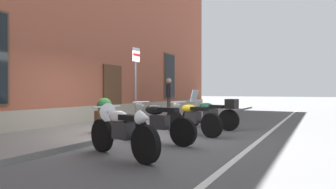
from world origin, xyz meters
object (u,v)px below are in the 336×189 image
motorcycle_black_naked (157,123)px  barrel_planter (104,117)px  parking_sign (136,75)px  motorcycle_yellow_naked (191,118)px  pedestrian_dark_jacket (169,94)px  motorcycle_green_touring (212,113)px  motorcycle_white_sport (119,128)px

motorcycle_black_naked → barrel_planter: bearing=86.8°
motorcycle_black_naked → parking_sign: 2.72m
motorcycle_yellow_naked → parking_sign: (0.05, 1.93, 1.27)m
motorcycle_black_naked → pedestrian_dark_jacket: 6.38m
motorcycle_black_naked → motorcycle_yellow_naked: bearing=-5.9°
motorcycle_black_naked → motorcycle_green_touring: motorcycle_green_touring is taller
motorcycle_yellow_naked → barrel_planter: 2.39m
motorcycle_yellow_naked → barrel_planter: (-1.51, 1.86, 0.06)m
pedestrian_dark_jacket → barrel_planter: pedestrian_dark_jacket is taller
pedestrian_dark_jacket → parking_sign: parking_sign is taller
motorcycle_black_naked → barrel_planter: size_ratio=2.16×
motorcycle_green_touring → pedestrian_dark_jacket: pedestrian_dark_jacket is taller
motorcycle_white_sport → barrel_planter: barrel_planter is taller
pedestrian_dark_jacket → barrel_planter: bearing=-169.4°
motorcycle_yellow_naked → barrel_planter: size_ratio=2.14×
motorcycle_yellow_naked → motorcycle_green_touring: size_ratio=0.98×
motorcycle_white_sport → motorcycle_yellow_naked: 3.12m
motorcycle_white_sport → barrel_planter: size_ratio=2.12×
motorcycle_white_sport → parking_sign: (3.17, 1.82, 1.19)m
parking_sign → barrel_planter: (-1.56, -0.07, -1.21)m
motorcycle_yellow_naked → motorcycle_green_touring: (1.42, -0.12, 0.06)m
motorcycle_black_naked → motorcycle_green_touring: (3.02, -0.29, 0.05)m
motorcycle_white_sport → motorcycle_green_touring: size_ratio=0.97×
motorcycle_black_naked → parking_sign: parking_sign is taller
motorcycle_white_sport → parking_sign: bearing=29.9°
motorcycle_white_sport → parking_sign: parking_sign is taller
pedestrian_dark_jacket → parking_sign: 4.24m
barrel_planter → motorcycle_green_touring: bearing=-34.1°
motorcycle_black_naked → barrel_planter: barrel_planter is taller
motorcycle_green_touring → pedestrian_dark_jacket: 4.10m
motorcycle_yellow_naked → pedestrian_dark_jacket: bearing=35.2°
motorcycle_green_touring → pedestrian_dark_jacket: bearing=48.2°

